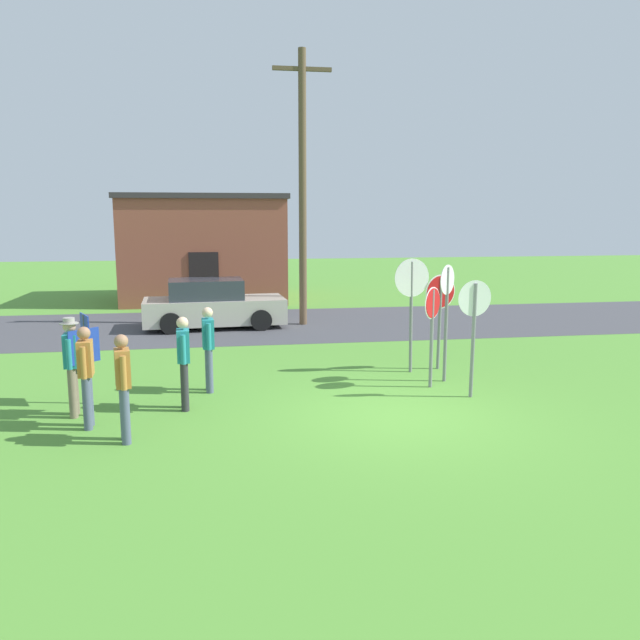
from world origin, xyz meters
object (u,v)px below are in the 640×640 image
at_px(person_on_left, 184,358).
at_px(stop_sign_rear_right, 446,305).
at_px(info_panel_leftmost, 85,357).
at_px(person_in_dark_shirt, 86,371).
at_px(stop_sign_nearest, 474,319).
at_px(stop_sign_rear_left, 411,294).
at_px(stop_sign_far_back, 440,305).
at_px(person_near_signs, 71,361).
at_px(person_in_blue, 123,382).
at_px(info_panel_middle, 86,342).
at_px(utility_pole, 303,185).
at_px(person_holding_notes, 208,344).
at_px(parked_car_on_street, 213,305).
at_px(stop_sign_tallest, 432,321).

bearing_deg(person_on_left, stop_sign_rear_right, 12.11).
bearing_deg(info_panel_leftmost, person_in_dark_shirt, -77.41).
distance_m(stop_sign_nearest, stop_sign_rear_left, 2.20).
relative_size(person_in_dark_shirt, info_panel_leftmost, 1.10).
xyz_separation_m(stop_sign_far_back, person_in_dark_shirt, (-7.04, -2.94, -0.53)).
bearing_deg(info_panel_leftmost, person_near_signs, 177.02).
height_order(person_in_blue, info_panel_middle, person_in_blue).
relative_size(stop_sign_rear_left, person_in_dark_shirt, 1.50).
relative_size(utility_pole, person_on_left, 4.97).
xyz_separation_m(person_in_blue, info_panel_leftmost, (-0.84, 1.43, 0.10)).
height_order(utility_pole, person_holding_notes, utility_pole).
xyz_separation_m(stop_sign_rear_right, stop_sign_rear_left, (-0.48, 0.90, 0.13)).
xyz_separation_m(utility_pole, parked_car_on_street, (-2.85, -0.11, -3.70)).
xyz_separation_m(utility_pole, stop_sign_nearest, (2.14, -8.58, -2.86)).
distance_m(person_in_blue, person_in_dark_shirt, 1.04).
bearing_deg(utility_pole, person_near_signs, -120.81).
bearing_deg(utility_pole, stop_sign_rear_right, -74.51).
relative_size(utility_pole, stop_sign_tallest, 4.10).
distance_m(stop_sign_far_back, info_panel_middle, 7.48).
distance_m(stop_sign_tallest, person_in_blue, 6.11).
distance_m(utility_pole, stop_sign_nearest, 9.30).
height_order(parked_car_on_street, info_panel_middle, info_panel_middle).
relative_size(utility_pole, person_holding_notes, 4.97).
height_order(stop_sign_tallest, stop_sign_rear_right, stop_sign_rear_right).
xyz_separation_m(person_holding_notes, info_panel_middle, (-2.20, -0.48, 0.21)).
xyz_separation_m(parked_car_on_street, info_panel_leftmost, (-2.05, -8.51, 0.36)).
relative_size(person_in_blue, person_near_signs, 0.97).
bearing_deg(person_in_dark_shirt, person_holding_notes, 44.38).
height_order(parked_car_on_street, person_near_signs, person_near_signs).
distance_m(stop_sign_rear_right, stop_sign_rear_left, 1.03).
height_order(stop_sign_nearest, person_in_dark_shirt, stop_sign_nearest).
bearing_deg(stop_sign_far_back, stop_sign_rear_right, -102.89).
height_order(stop_sign_rear_right, info_panel_leftmost, stop_sign_rear_right).
distance_m(person_in_dark_shirt, info_panel_leftmost, 0.69).
height_order(stop_sign_tallest, stop_sign_far_back, stop_sign_far_back).
height_order(stop_sign_rear_right, person_in_dark_shirt, stop_sign_rear_right).
distance_m(person_holding_notes, info_panel_middle, 2.26).
distance_m(person_in_blue, person_near_signs, 1.80).
bearing_deg(person_on_left, person_in_dark_shirt, -153.09).
bearing_deg(stop_sign_rear_left, info_panel_leftmost, -161.69).
bearing_deg(person_on_left, parked_car_on_street, 87.32).
bearing_deg(stop_sign_far_back, stop_sign_tallest, -115.14).
xyz_separation_m(utility_pole, person_near_signs, (-5.13, -8.60, -3.40)).
xyz_separation_m(stop_sign_rear_right, person_on_left, (-5.29, -1.14, -0.68)).
bearing_deg(stop_sign_nearest, stop_sign_rear_left, 105.26).
distance_m(stop_sign_rear_left, person_on_left, 5.29).
bearing_deg(person_near_signs, person_holding_notes, 27.71).
xyz_separation_m(parked_car_on_street, person_in_dark_shirt, (-1.90, -9.17, 0.26)).
bearing_deg(stop_sign_far_back, person_in_blue, -149.70).
height_order(stop_sign_rear_left, person_in_blue, stop_sign_rear_left).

